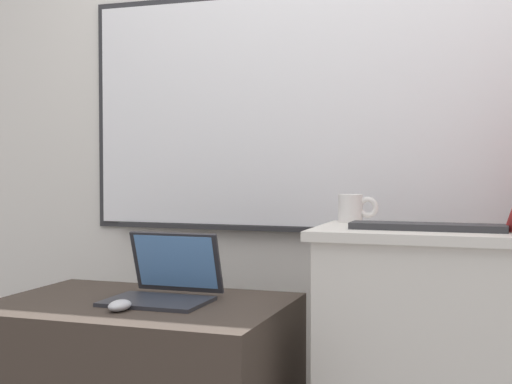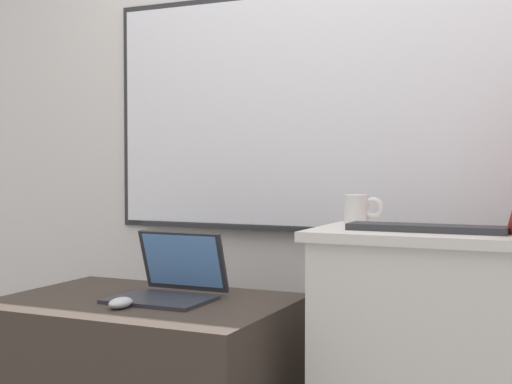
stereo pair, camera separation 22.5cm
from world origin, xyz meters
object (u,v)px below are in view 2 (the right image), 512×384
Objects in this scene: laptop at (172,279)px; computer_mouse_by_laptop at (121,303)px; wireless_keyboard at (426,228)px; coffee_mug at (358,209)px.

laptop is 0.23m from computer_mouse_by_laptop.
wireless_keyboard is at bearing 1.70° from laptop.
wireless_keyboard is 0.34m from coffee_mug.
coffee_mug is (-0.27, 0.21, 0.04)m from wireless_keyboard.
computer_mouse_by_laptop is at bearing -164.70° from wireless_keyboard.
wireless_keyboard is at bearing -38.55° from coffee_mug.
coffee_mug is (0.63, 0.46, 0.29)m from computer_mouse_by_laptop.
laptop is at bearing -157.68° from coffee_mug.
laptop reaches higher than computer_mouse_by_laptop.
wireless_keyboard is 3.36× the size of coffee_mug.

